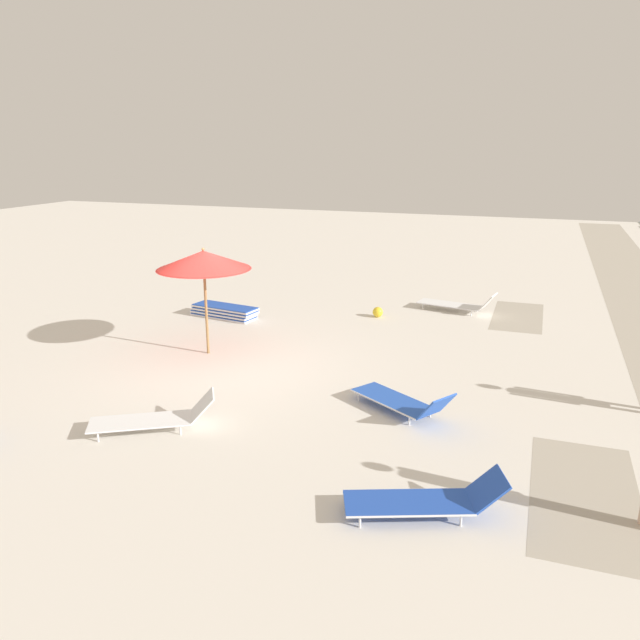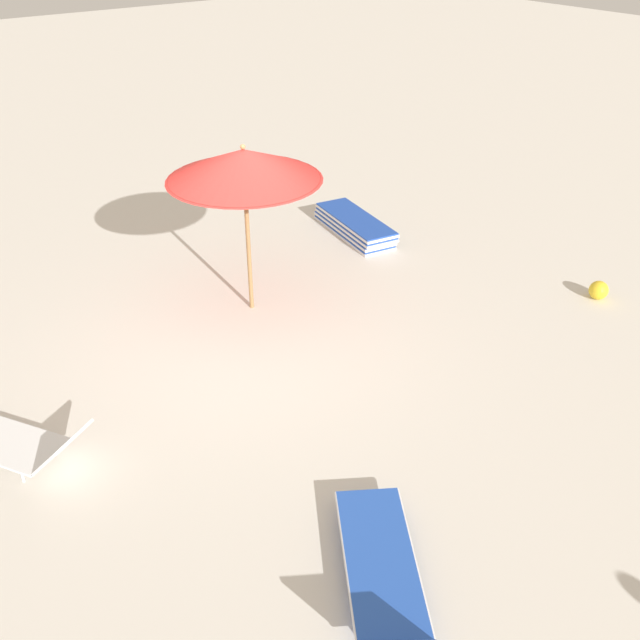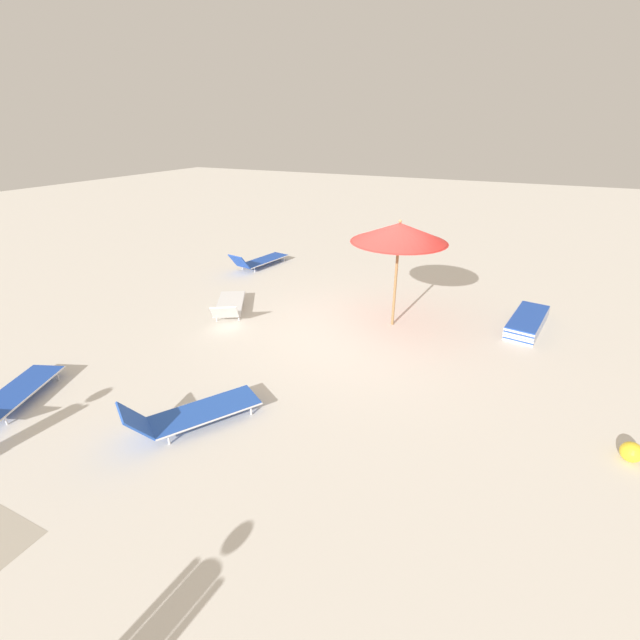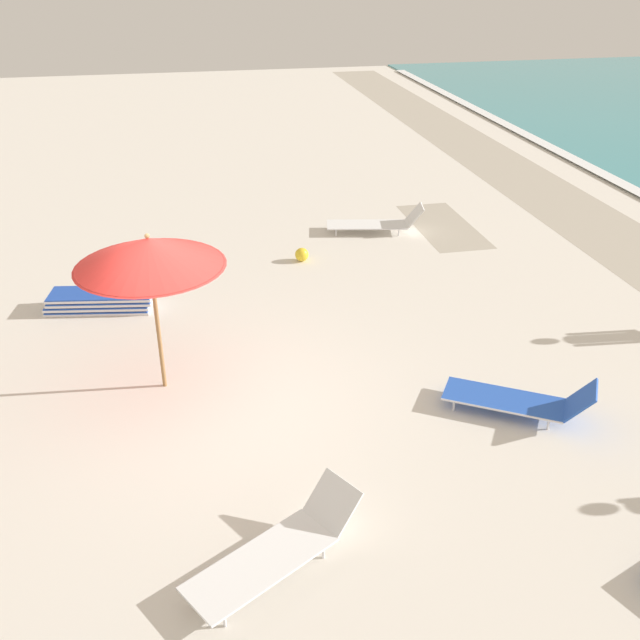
{
  "view_description": "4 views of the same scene",
  "coord_description": "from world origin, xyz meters",
  "px_view_note": "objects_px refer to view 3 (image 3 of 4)",
  "views": [
    {
      "loc": [
        11.21,
        6.25,
        4.59
      ],
      "look_at": [
        -0.46,
        2.08,
        1.03
      ],
      "focal_mm": 35.0,
      "sensor_mm": 36.0,
      "label": 1
    },
    {
      "loc": [
        4.08,
        7.1,
        5.18
      ],
      "look_at": [
        -0.11,
        1.52,
        0.94
      ],
      "focal_mm": 40.0,
      "sensor_mm": 36.0,
      "label": 2
    },
    {
      "loc": [
        -2.8,
        8.15,
        4.19
      ],
      "look_at": [
        0.27,
        1.73,
        0.93
      ],
      "focal_mm": 24.0,
      "sensor_mm": 36.0,
      "label": 3
    },
    {
      "loc": [
        8.69,
        -0.15,
        5.79
      ],
      "look_at": [
        -0.4,
        1.74,
        0.88
      ],
      "focal_mm": 40.0,
      "sensor_mm": 36.0,
      "label": 4
    }
  ],
  "objects_px": {
    "beach_umbrella": "(399,233)",
    "sun_lounger_under_umbrella": "(229,305)",
    "lounger_stack": "(527,322)",
    "sun_lounger_near_water_left": "(191,413)",
    "sun_lounger_mid_beach_solo": "(259,260)",
    "sun_lounger_beside_umbrella": "(7,397)",
    "beach_ball": "(631,452)"
  },
  "relations": [
    {
      "from": "lounger_stack",
      "to": "sun_lounger_near_water_left",
      "type": "height_order",
      "value": "sun_lounger_near_water_left"
    },
    {
      "from": "beach_umbrella",
      "to": "sun_lounger_under_umbrella",
      "type": "height_order",
      "value": "beach_umbrella"
    },
    {
      "from": "sun_lounger_under_umbrella",
      "to": "beach_ball",
      "type": "distance_m",
      "value": 8.13
    },
    {
      "from": "sun_lounger_under_umbrella",
      "to": "sun_lounger_mid_beach_solo",
      "type": "bearing_deg",
      "value": -98.73
    },
    {
      "from": "beach_umbrella",
      "to": "sun_lounger_under_umbrella",
      "type": "xyz_separation_m",
      "value": [
        3.74,
        1.12,
        -1.9
      ]
    },
    {
      "from": "beach_umbrella",
      "to": "sun_lounger_near_water_left",
      "type": "distance_m",
      "value": 5.45
    },
    {
      "from": "beach_umbrella",
      "to": "sun_lounger_beside_umbrella",
      "type": "relative_size",
      "value": 1.14
    },
    {
      "from": "sun_lounger_beside_umbrella",
      "to": "beach_ball",
      "type": "distance_m",
      "value": 9.34
    },
    {
      "from": "lounger_stack",
      "to": "sun_lounger_mid_beach_solo",
      "type": "distance_m",
      "value": 8.03
    },
    {
      "from": "lounger_stack",
      "to": "sun_lounger_beside_umbrella",
      "type": "distance_m",
      "value": 10.11
    },
    {
      "from": "sun_lounger_under_umbrella",
      "to": "lounger_stack",
      "type": "bearing_deg",
      "value": 167.98
    },
    {
      "from": "sun_lounger_near_water_left",
      "to": "beach_ball",
      "type": "distance_m",
      "value": 6.24
    },
    {
      "from": "beach_ball",
      "to": "sun_lounger_mid_beach_solo",
      "type": "bearing_deg",
      "value": -29.07
    },
    {
      "from": "lounger_stack",
      "to": "sun_lounger_mid_beach_solo",
      "type": "bearing_deg",
      "value": 0.14
    },
    {
      "from": "sun_lounger_mid_beach_solo",
      "to": "lounger_stack",
      "type": "bearing_deg",
      "value": -179.45
    },
    {
      "from": "beach_umbrella",
      "to": "sun_lounger_mid_beach_solo",
      "type": "xyz_separation_m",
      "value": [
        5.14,
        -2.36,
        -1.9
      ]
    },
    {
      "from": "sun_lounger_beside_umbrella",
      "to": "sun_lounger_near_water_left",
      "type": "bearing_deg",
      "value": 176.58
    },
    {
      "from": "sun_lounger_beside_umbrella",
      "to": "beach_ball",
      "type": "xyz_separation_m",
      "value": [
        -8.87,
        -2.93,
        -0.07
      ]
    },
    {
      "from": "sun_lounger_near_water_left",
      "to": "sun_lounger_mid_beach_solo",
      "type": "height_order",
      "value": "sun_lounger_mid_beach_solo"
    },
    {
      "from": "sun_lounger_mid_beach_solo",
      "to": "beach_ball",
      "type": "xyz_separation_m",
      "value": [
        -9.34,
        5.19,
        -0.08
      ]
    },
    {
      "from": "beach_ball",
      "to": "sun_lounger_under_umbrella",
      "type": "bearing_deg",
      "value": -12.2
    },
    {
      "from": "sun_lounger_near_water_left",
      "to": "sun_lounger_mid_beach_solo",
      "type": "distance_m",
      "value": 7.95
    },
    {
      "from": "sun_lounger_near_water_left",
      "to": "beach_ball",
      "type": "height_order",
      "value": "sun_lounger_near_water_left"
    },
    {
      "from": "beach_umbrella",
      "to": "lounger_stack",
      "type": "bearing_deg",
      "value": -158.86
    },
    {
      "from": "sun_lounger_under_umbrella",
      "to": "beach_ball",
      "type": "bearing_deg",
      "value": 137.18
    },
    {
      "from": "beach_ball",
      "to": "beach_umbrella",
      "type": "bearing_deg",
      "value": -34.01
    },
    {
      "from": "lounger_stack",
      "to": "beach_ball",
      "type": "distance_m",
      "value": 4.17
    },
    {
      "from": "beach_ball",
      "to": "sun_lounger_beside_umbrella",
      "type": "bearing_deg",
      "value": 18.27
    },
    {
      "from": "sun_lounger_under_umbrella",
      "to": "beach_ball",
      "type": "xyz_separation_m",
      "value": [
        -7.95,
        1.72,
        -0.08
      ]
    },
    {
      "from": "beach_umbrella",
      "to": "sun_lounger_beside_umbrella",
      "type": "distance_m",
      "value": 7.65
    },
    {
      "from": "lounger_stack",
      "to": "sun_lounger_mid_beach_solo",
      "type": "relative_size",
      "value": 0.87
    },
    {
      "from": "sun_lounger_beside_umbrella",
      "to": "beach_ball",
      "type": "height_order",
      "value": "sun_lounger_beside_umbrella"
    }
  ]
}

